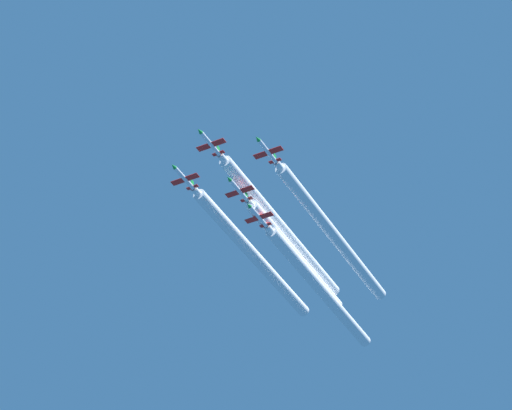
{
  "coord_description": "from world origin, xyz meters",
  "views": [
    {
      "loc": [
        -112.76,
        198.03,
        1.29
      ],
      "look_at": [
        0.12,
        -16.82,
        192.9
      ],
      "focal_mm": 81.91,
      "sensor_mm": 36.0,
      "label": 1
    }
  ],
  "objects_px": {
    "jet_lead": "(210,143)",
    "jet_high_trail": "(258,216)",
    "jet_right_wingman": "(184,177)",
    "jet_slot": "(238,190)",
    "jet_left_wingman": "(267,150)"
  },
  "relations": [
    {
      "from": "jet_right_wingman",
      "to": "jet_high_trail",
      "type": "height_order",
      "value": "jet_right_wingman"
    },
    {
      "from": "jet_left_wingman",
      "to": "jet_right_wingman",
      "type": "xyz_separation_m",
      "value": [
        24.36,
        -0.09,
        0.68
      ]
    },
    {
      "from": "jet_slot",
      "to": "jet_high_trail",
      "type": "relative_size",
      "value": 1.0
    },
    {
      "from": "jet_right_wingman",
      "to": "jet_slot",
      "type": "height_order",
      "value": "jet_right_wingman"
    },
    {
      "from": "jet_right_wingman",
      "to": "jet_high_trail",
      "type": "distance_m",
      "value": 22.34
    },
    {
      "from": "jet_right_wingman",
      "to": "jet_slot",
      "type": "relative_size",
      "value": 1.0
    },
    {
      "from": "jet_left_wingman",
      "to": "jet_right_wingman",
      "type": "distance_m",
      "value": 24.37
    },
    {
      "from": "jet_right_wingman",
      "to": "jet_high_trail",
      "type": "xyz_separation_m",
      "value": [
        -12.22,
        -18.14,
        -4.54
      ]
    },
    {
      "from": "jet_lead",
      "to": "jet_high_trail",
      "type": "distance_m",
      "value": 26.0
    },
    {
      "from": "jet_lead",
      "to": "jet_left_wingman",
      "type": "distance_m",
      "value": 14.6
    },
    {
      "from": "jet_lead",
      "to": "jet_right_wingman",
      "type": "relative_size",
      "value": 1.0
    },
    {
      "from": "jet_right_wingman",
      "to": "jet_slot",
      "type": "distance_m",
      "value": 14.56
    },
    {
      "from": "jet_lead",
      "to": "jet_slot",
      "type": "xyz_separation_m",
      "value": [
        0.01,
        -15.3,
        -4.22
      ]
    },
    {
      "from": "jet_lead",
      "to": "jet_high_trail",
      "type": "relative_size",
      "value": 1.0
    },
    {
      "from": "jet_lead",
      "to": "jet_left_wingman",
      "type": "xyz_separation_m",
      "value": [
        -12.6,
        -7.04,
        -2.23
      ]
    }
  ]
}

